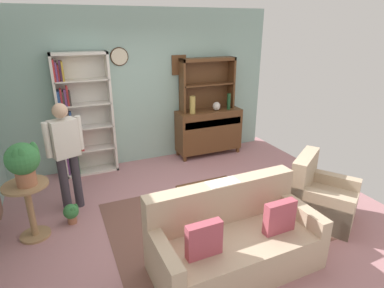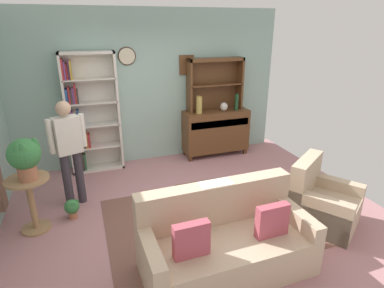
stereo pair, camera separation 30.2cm
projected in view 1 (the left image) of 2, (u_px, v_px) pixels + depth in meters
ground_plane at (191, 212)px, 4.55m from camera, size 5.40×4.60×0.02m
wall_back at (145, 88)px, 5.87m from camera, size 5.00×0.09×2.80m
area_rug at (213, 219)px, 4.36m from camera, size 2.79×2.02×0.01m
bookshelf at (81, 118)px, 5.40m from camera, size 0.90×0.30×2.10m
sideboard at (209, 130)px, 6.40m from camera, size 1.30×0.45×0.92m
sideboard_hutch at (207, 77)px, 6.12m from camera, size 1.10×0.26×1.00m
vase_tall at (193, 105)px, 5.98m from camera, size 0.11×0.11×0.33m
vase_round at (216, 106)px, 6.22m from camera, size 0.15×0.15×0.17m
bottle_wine at (229, 101)px, 6.27m from camera, size 0.07×0.07×0.32m
couch_floral at (233, 241)px, 3.44m from camera, size 1.82×0.89×0.90m
armchair_floral at (320, 199)px, 4.31m from camera, size 1.06×1.07×0.88m
plant_stand at (29, 205)px, 3.86m from camera, size 0.52×0.52×0.74m
potted_plant_large at (23, 161)px, 3.63m from camera, size 0.38×0.38×0.52m
potted_plant_small at (72, 212)px, 4.23m from camera, size 0.20×0.20×0.28m
person_reading at (66, 150)px, 4.32m from camera, size 0.52×0.30×1.56m
coffee_table at (209, 192)px, 4.35m from camera, size 0.80×0.50×0.42m
book_stack at (212, 185)px, 4.34m from camera, size 0.21×0.15×0.05m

